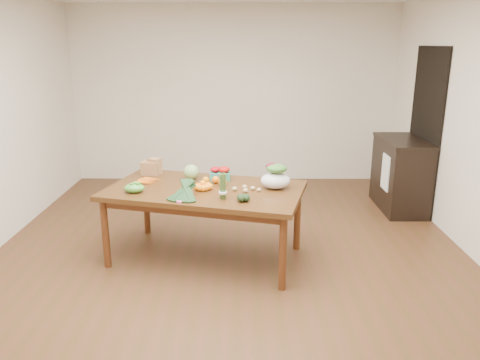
{
  "coord_description": "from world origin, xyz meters",
  "views": [
    {
      "loc": [
        0.13,
        -4.34,
        2.13
      ],
      "look_at": [
        0.11,
        0.0,
        0.86
      ],
      "focal_mm": 35.0,
      "sensor_mm": 36.0,
      "label": 1
    }
  ],
  "objects_px": {
    "paper_bag": "(150,166)",
    "kale_bunch": "(183,191)",
    "salad_bag": "(275,178)",
    "mandarin_cluster": "(203,185)",
    "asparagus_bundle": "(223,186)",
    "cabinet": "(400,174)",
    "cabbage": "(191,172)",
    "dining_table": "(205,223)"
  },
  "relations": [
    {
      "from": "cabinet",
      "to": "asparagus_bundle",
      "type": "xyz_separation_m",
      "value": [
        -2.27,
        -1.85,
        0.4
      ]
    },
    {
      "from": "mandarin_cluster",
      "to": "asparagus_bundle",
      "type": "height_order",
      "value": "asparagus_bundle"
    },
    {
      "from": "kale_bunch",
      "to": "cabbage",
      "type": "bearing_deg",
      "value": 104.14
    },
    {
      "from": "cabinet",
      "to": "paper_bag",
      "type": "relative_size",
      "value": 4.06
    },
    {
      "from": "cabinet",
      "to": "salad_bag",
      "type": "height_order",
      "value": "salad_bag"
    },
    {
      "from": "paper_bag",
      "to": "kale_bunch",
      "type": "relative_size",
      "value": 0.63
    },
    {
      "from": "salad_bag",
      "to": "cabinet",
      "type": "bearing_deg",
      "value": 40.86
    },
    {
      "from": "dining_table",
      "to": "salad_bag",
      "type": "xyz_separation_m",
      "value": [
        0.7,
        -0.01,
        0.49
      ]
    },
    {
      "from": "kale_bunch",
      "to": "asparagus_bundle",
      "type": "distance_m",
      "value": 0.37
    },
    {
      "from": "cabinet",
      "to": "cabbage",
      "type": "height_order",
      "value": "cabinet"
    },
    {
      "from": "asparagus_bundle",
      "to": "mandarin_cluster",
      "type": "bearing_deg",
      "value": 141.99
    },
    {
      "from": "dining_table",
      "to": "asparagus_bundle",
      "type": "distance_m",
      "value": 0.63
    },
    {
      "from": "dining_table",
      "to": "paper_bag",
      "type": "bearing_deg",
      "value": 155.91
    },
    {
      "from": "mandarin_cluster",
      "to": "cabbage",
      "type": "bearing_deg",
      "value": 111.82
    },
    {
      "from": "mandarin_cluster",
      "to": "salad_bag",
      "type": "height_order",
      "value": "salad_bag"
    },
    {
      "from": "dining_table",
      "to": "salad_bag",
      "type": "height_order",
      "value": "salad_bag"
    },
    {
      "from": "kale_bunch",
      "to": "salad_bag",
      "type": "xyz_separation_m",
      "value": [
        0.87,
        0.34,
        0.03
      ]
    },
    {
      "from": "paper_bag",
      "to": "dining_table",
      "type": "bearing_deg",
      "value": -38.74
    },
    {
      "from": "dining_table",
      "to": "kale_bunch",
      "type": "xyz_separation_m",
      "value": [
        -0.17,
        -0.35,
        0.45
      ]
    },
    {
      "from": "paper_bag",
      "to": "mandarin_cluster",
      "type": "height_order",
      "value": "paper_bag"
    },
    {
      "from": "cabbage",
      "to": "salad_bag",
      "type": "distance_m",
      "value": 0.92
    },
    {
      "from": "cabinet",
      "to": "paper_bag",
      "type": "bearing_deg",
      "value": -161.89
    },
    {
      "from": "mandarin_cluster",
      "to": "paper_bag",
      "type": "bearing_deg",
      "value": 137.39
    },
    {
      "from": "dining_table",
      "to": "cabbage",
      "type": "xyz_separation_m",
      "value": [
        -0.16,
        0.32,
        0.45
      ]
    },
    {
      "from": "cabbage",
      "to": "asparagus_bundle",
      "type": "xyz_separation_m",
      "value": [
        0.36,
        -0.65,
        0.05
      ]
    },
    {
      "from": "cabinet",
      "to": "dining_table",
      "type": "bearing_deg",
      "value": -148.4
    },
    {
      "from": "dining_table",
      "to": "cabinet",
      "type": "height_order",
      "value": "cabinet"
    },
    {
      "from": "paper_bag",
      "to": "cabbage",
      "type": "relative_size",
      "value": 1.59
    },
    {
      "from": "cabbage",
      "to": "kale_bunch",
      "type": "height_order",
      "value": "kale_bunch"
    },
    {
      "from": "cabinet",
      "to": "kale_bunch",
      "type": "bearing_deg",
      "value": -144.64
    },
    {
      "from": "kale_bunch",
      "to": "cabinet",
      "type": "bearing_deg",
      "value": 50.01
    },
    {
      "from": "cabbage",
      "to": "asparagus_bundle",
      "type": "relative_size",
      "value": 0.63
    },
    {
      "from": "paper_bag",
      "to": "salad_bag",
      "type": "relative_size",
      "value": 0.86
    },
    {
      "from": "dining_table",
      "to": "kale_bunch",
      "type": "bearing_deg",
      "value": -100.97
    },
    {
      "from": "paper_bag",
      "to": "cabbage",
      "type": "distance_m",
      "value": 0.5
    },
    {
      "from": "asparagus_bundle",
      "to": "kale_bunch",
      "type": "bearing_deg",
      "value": -162.46
    },
    {
      "from": "asparagus_bundle",
      "to": "paper_bag",
      "type": "bearing_deg",
      "value": 149.15
    },
    {
      "from": "salad_bag",
      "to": "asparagus_bundle",
      "type": "bearing_deg",
      "value": -147.25
    },
    {
      "from": "cabbage",
      "to": "paper_bag",
      "type": "bearing_deg",
      "value": 157.96
    },
    {
      "from": "dining_table",
      "to": "mandarin_cluster",
      "type": "bearing_deg",
      "value": -85.1
    },
    {
      "from": "dining_table",
      "to": "paper_bag",
      "type": "height_order",
      "value": "paper_bag"
    },
    {
      "from": "dining_table",
      "to": "paper_bag",
      "type": "relative_size",
      "value": 7.59
    }
  ]
}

